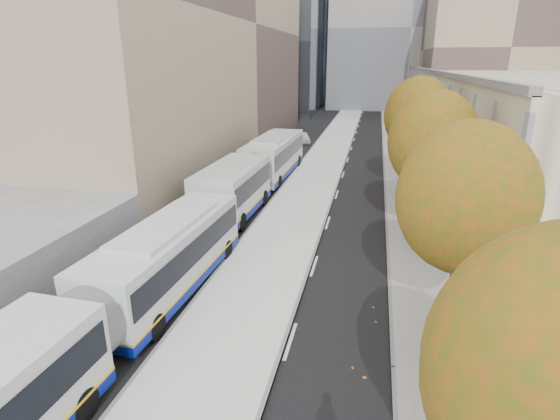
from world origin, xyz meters
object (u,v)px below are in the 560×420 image
(bus_near, at_px, (113,304))
(distant_car, at_px, (303,138))
(bus_far, at_px, (260,167))
(bus_shelter, at_px, (544,330))

(bus_near, xyz_separation_m, distant_car, (-0.05, 39.82, -0.96))
(bus_far, bearing_deg, bus_near, -88.49)
(bus_shelter, xyz_separation_m, bus_far, (-13.12, 18.98, -0.43))
(bus_far, relative_size, distant_car, 5.25)
(bus_far, bearing_deg, distant_car, 91.67)
(bus_shelter, xyz_separation_m, distant_car, (-13.18, 39.46, -1.56))
(bus_shelter, height_order, bus_near, bus_near)
(bus_near, bearing_deg, bus_far, 92.45)
(bus_near, xyz_separation_m, bus_far, (0.00, 19.34, 0.17))
(bus_shelter, distance_m, bus_near, 13.14)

